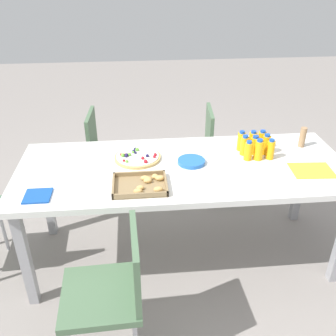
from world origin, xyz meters
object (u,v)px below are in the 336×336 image
object	(u,v)px
plate_stack	(191,162)
chair_near_right	(107,149)
juice_bottle_2	(241,141)
juice_bottle_7	(259,150)
cardboard_tube	(303,137)
juice_bottle_0	(262,140)
juice_bottle_8	(248,151)
juice_bottle_6	(271,150)
fruit_pizza	(137,157)
juice_bottle_4	(255,145)
juice_bottle_5	(245,146)
snack_tray	(143,184)
chair_far_right	(114,287)
party_table	(183,175)
paper_folder	(312,170)
napkin_stack	(38,196)
chair_near_left	(222,145)
juice_bottle_3	(266,144)
juice_bottle_1	(253,140)

from	to	relation	value
plate_stack	chair_near_right	bearing A→B (deg)	-51.80
chair_near_right	juice_bottle_2	bearing A→B (deg)	61.25
juice_bottle_7	cardboard_tube	xyz separation A→B (m)	(-0.37, -0.16, 0.00)
juice_bottle_0	juice_bottle_8	distance (m)	0.21
juice_bottle_6	juice_bottle_8	world-z (taller)	juice_bottle_6
chair_near_right	fruit_pizza	bearing A→B (deg)	23.95
juice_bottle_4	juice_bottle_5	distance (m)	0.07
juice_bottle_0	juice_bottle_6	size ratio (longest dim) A/B	0.96
juice_bottle_4	snack_tray	bearing A→B (deg)	24.30
chair_far_right	plate_stack	world-z (taller)	chair_far_right
juice_bottle_5	juice_bottle_6	bearing A→B (deg)	153.18
party_table	paper_folder	bearing A→B (deg)	170.01
party_table	napkin_stack	bearing A→B (deg)	17.67
juice_bottle_7	snack_tray	xyz separation A→B (m)	(0.79, 0.27, -0.06)
juice_bottle_0	juice_bottle_8	size ratio (longest dim) A/B	1.00
juice_bottle_6	napkin_stack	size ratio (longest dim) A/B	0.96
juice_bottle_5	juice_bottle_6	distance (m)	0.17
chair_far_right	fruit_pizza	bearing A→B (deg)	-11.70
plate_stack	chair_near_left	bearing A→B (deg)	-117.22
juice_bottle_5	paper_folder	bearing A→B (deg)	144.30
plate_stack	juice_bottle_8	bearing A→B (deg)	-177.65
juice_bottle_4	napkin_stack	distance (m)	1.44
fruit_pizza	napkin_stack	world-z (taller)	fruit_pizza
snack_tray	juice_bottle_7	bearing A→B (deg)	-160.93
snack_tray	juice_bottle_4	bearing A→B (deg)	-155.70
fruit_pizza	paper_folder	size ratio (longest dim) A/B	1.20
juice_bottle_7	napkin_stack	bearing A→B (deg)	13.18
chair_far_right	juice_bottle_0	size ratio (longest dim) A/B	6.01
juice_bottle_8	chair_far_right	bearing A→B (deg)	42.02
juice_bottle_6	juice_bottle_7	size ratio (longest dim) A/B	0.97
juice_bottle_2	juice_bottle_8	distance (m)	0.15
juice_bottle_0	juice_bottle_5	size ratio (longest dim) A/B	0.97
juice_bottle_5	juice_bottle_8	xyz separation A→B (m)	(-0.00, 0.08, -0.00)
party_table	chair_far_right	bearing A→B (deg)	59.21
juice_bottle_4	napkin_stack	bearing A→B (deg)	16.39
juice_bottle_2	juice_bottle_6	world-z (taller)	same
juice_bottle_4	juice_bottle_5	bearing A→B (deg)	2.37
juice_bottle_7	fruit_pizza	size ratio (longest dim) A/B	0.48
juice_bottle_3	plate_stack	bearing A→B (deg)	9.96
party_table	juice_bottle_8	world-z (taller)	juice_bottle_8
juice_bottle_1	chair_far_right	bearing A→B (deg)	44.78
chair_near_left	chair_far_right	bearing A→B (deg)	-24.91
juice_bottle_4	snack_tray	world-z (taller)	juice_bottle_4
juice_bottle_7	napkin_stack	size ratio (longest dim) A/B	0.99
juice_bottle_5	juice_bottle_7	distance (m)	0.11
party_table	juice_bottle_1	size ratio (longest dim) A/B	15.80
plate_stack	juice_bottle_5	bearing A→B (deg)	-166.08
cardboard_tube	paper_folder	bearing A→B (deg)	78.36
juice_bottle_0	juice_bottle_2	size ratio (longest dim) A/B	0.96
snack_tray	napkin_stack	distance (m)	0.60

